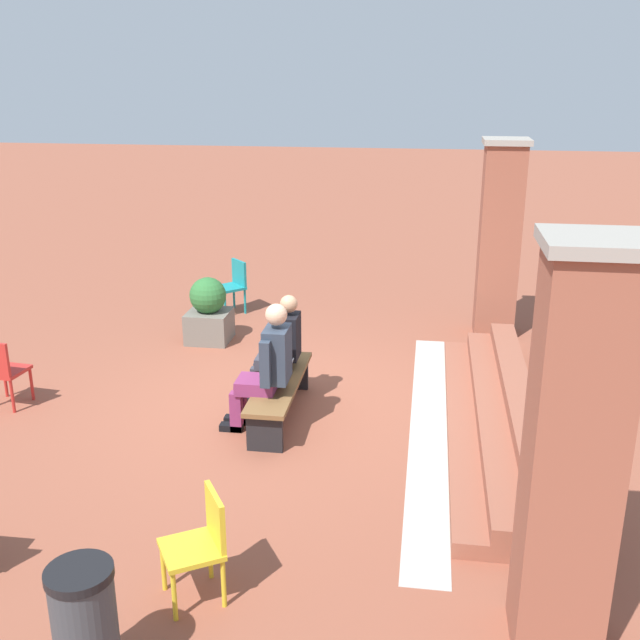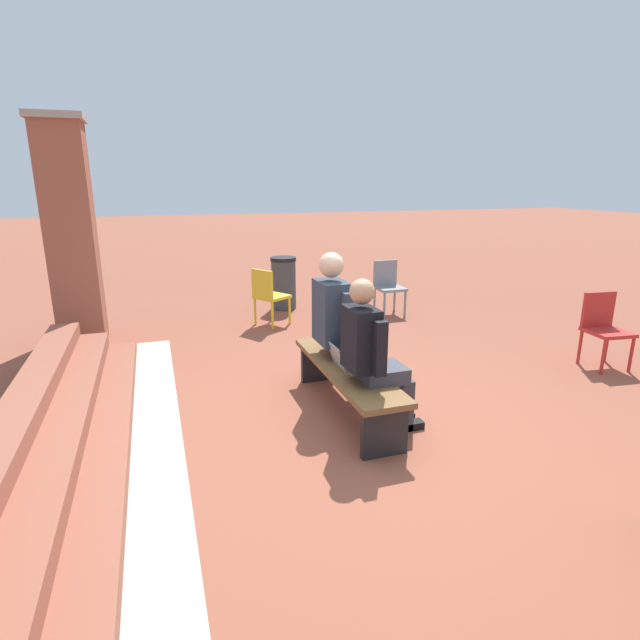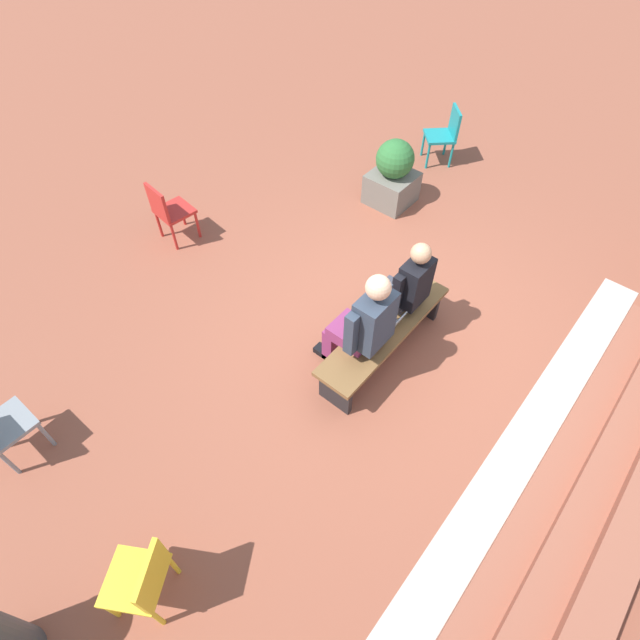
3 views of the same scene
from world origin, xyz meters
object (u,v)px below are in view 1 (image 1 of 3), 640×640
(person_adult, at_px, (267,365))
(plastic_chair_far_left, at_px, (1,369))
(laptop, at_px, (281,376))
(litter_bin, at_px, (85,627))
(bench, at_px, (280,388))
(plastic_chair_mid_courtyard, at_px, (233,283))
(plastic_chair_foreground, at_px, (201,540))
(person_student, at_px, (280,346))
(planter, at_px, (209,312))

(person_adult, bearing_deg, plastic_chair_far_left, -91.80)
(laptop, relative_size, litter_bin, 0.37)
(person_adult, distance_m, laptop, 0.41)
(bench, relative_size, person_adult, 1.26)
(plastic_chair_mid_courtyard, bearing_deg, plastic_chair_foreground, 12.74)
(plastic_chair_mid_courtyard, bearing_deg, person_student, 23.50)
(plastic_chair_mid_courtyard, xyz_separation_m, planter, (1.36, -0.01, -0.04))
(plastic_chair_mid_courtyard, distance_m, planter, 1.36)
(litter_bin, bearing_deg, plastic_chair_mid_courtyard, -172.18)
(plastic_chair_mid_courtyard, bearing_deg, litter_bin, 7.82)
(plastic_chair_mid_courtyard, bearing_deg, bench, 22.09)
(plastic_chair_foreground, xyz_separation_m, planter, (-5.35, -1.53, -0.04))
(person_student, relative_size, plastic_chair_mid_courtyard, 1.57)
(laptop, xyz_separation_m, litter_bin, (3.96, -0.45, -0.07))
(planter, distance_m, litter_bin, 6.36)
(laptop, height_order, planter, planter)
(person_adult, bearing_deg, bench, 166.74)
(person_student, height_order, plastic_chair_foreground, person_student)
(bench, height_order, planter, planter)
(person_student, distance_m, plastic_chair_mid_courtyard, 3.57)
(person_adult, xyz_separation_m, litter_bin, (3.65, -0.37, -0.32))
(laptop, distance_m, plastic_chair_far_left, 3.22)
(planter, bearing_deg, litter_bin, 9.56)
(plastic_chair_foreground, xyz_separation_m, plastic_chair_far_left, (-2.83, -3.23, 0.00))
(person_adult, distance_m, plastic_chair_mid_courtyard, 4.23)
(bench, bearing_deg, litter_bin, -6.35)
(planter, bearing_deg, plastic_chair_foreground, 15.91)
(plastic_chair_foreground, bearing_deg, planter, -164.09)
(bench, bearing_deg, planter, -147.05)
(person_student, height_order, plastic_chair_mid_courtyard, person_student)
(person_student, distance_m, litter_bin, 4.38)
(laptop, bearing_deg, person_adult, -15.50)
(plastic_chair_foreground, bearing_deg, plastic_chair_mid_courtyard, -167.26)
(laptop, relative_size, planter, 0.34)
(bench, distance_m, planter, 2.75)
(plastic_chair_mid_courtyard, bearing_deg, person_adult, 19.60)
(person_student, xyz_separation_m, laptop, (0.40, 0.08, -0.21))
(bench, relative_size, litter_bin, 2.09)
(person_adult, height_order, planter, person_adult)
(plastic_chair_far_left, distance_m, planter, 3.04)
(laptop, height_order, litter_bin, litter_bin)
(plastic_chair_far_left, bearing_deg, laptop, 93.68)
(bench, height_order, litter_bin, litter_bin)
(plastic_chair_far_left, bearing_deg, bench, 93.75)
(person_student, distance_m, person_adult, 0.71)
(person_student, xyz_separation_m, litter_bin, (4.36, -0.37, -0.27))
(plastic_chair_far_left, relative_size, planter, 0.89)
(plastic_chair_mid_courtyard, xyz_separation_m, litter_bin, (7.63, 1.05, -0.05))
(person_adult, xyz_separation_m, plastic_chair_far_left, (-0.10, -3.13, -0.27))
(planter, xyz_separation_m, litter_bin, (6.27, 1.06, -0.00))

